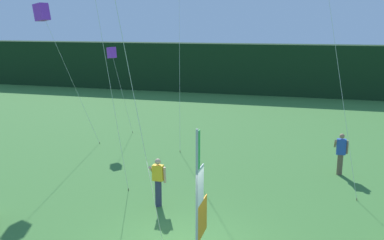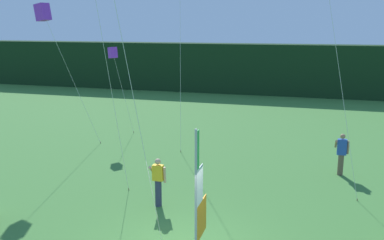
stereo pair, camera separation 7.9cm
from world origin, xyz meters
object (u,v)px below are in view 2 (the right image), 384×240
at_px(kite_purple_box_6, 43,13).
at_px(person_mid_field, 158,181).
at_px(banner_flag, 199,200).
at_px(person_far_left, 341,153).
at_px(kite_purple_box_0, 113,53).

bearing_deg(kite_purple_box_6, person_mid_field, -31.51).
bearing_deg(banner_flag, person_far_left, 64.47).
bearing_deg(person_mid_field, kite_purple_box_0, 124.19).
bearing_deg(person_mid_field, banner_flag, -53.81).
xyz_separation_m(banner_flag, kite_purple_box_6, (-9.12, 7.27, 4.74)).
xyz_separation_m(banner_flag, person_mid_field, (-2.23, 3.05, -0.85)).
relative_size(banner_flag, kite_purple_box_0, 0.75).
relative_size(banner_flag, person_mid_field, 2.18).
height_order(banner_flag, kite_purple_box_6, kite_purple_box_6).
distance_m(person_far_left, kite_purple_box_0, 12.56).
xyz_separation_m(person_mid_field, person_far_left, (6.02, 4.87, 0.03)).
bearing_deg(kite_purple_box_6, kite_purple_box_0, 71.43).
bearing_deg(person_far_left, person_mid_field, -141.02).
bearing_deg(banner_flag, kite_purple_box_0, 124.75).
height_order(person_mid_field, kite_purple_box_6, kite_purple_box_6).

